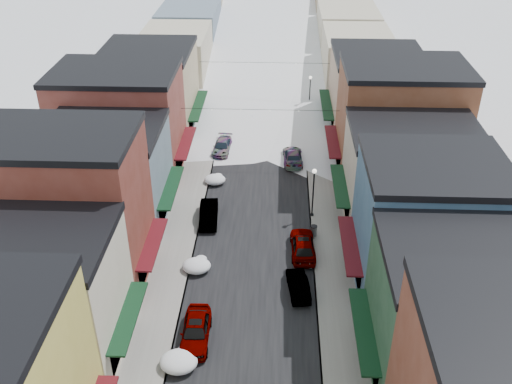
# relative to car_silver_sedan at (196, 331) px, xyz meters

# --- Properties ---
(road) EXTENTS (10.00, 160.00, 0.01)m
(road) POSITION_rel_car_silver_sedan_xyz_m (3.50, 46.19, -0.82)
(road) COLOR black
(road) RESTS_ON ground
(sidewalk_left) EXTENTS (3.20, 160.00, 0.15)m
(sidewalk_left) POSITION_rel_car_silver_sedan_xyz_m (-3.10, 46.19, -0.75)
(sidewalk_left) COLOR gray
(sidewalk_left) RESTS_ON ground
(sidewalk_right) EXTENTS (3.20, 160.00, 0.15)m
(sidewalk_right) POSITION_rel_car_silver_sedan_xyz_m (10.10, 46.19, -0.75)
(sidewalk_right) COLOR gray
(sidewalk_right) RESTS_ON ground
(curb_left) EXTENTS (0.10, 160.00, 0.15)m
(curb_left) POSITION_rel_car_silver_sedan_xyz_m (-1.55, 46.19, -0.75)
(curb_left) COLOR slate
(curb_left) RESTS_ON ground
(curb_right) EXTENTS (0.10, 160.00, 0.15)m
(curb_right) POSITION_rel_car_silver_sedan_xyz_m (8.55, 46.19, -0.75)
(curb_right) COLOR slate
(curb_right) RESTS_ON ground
(bldg_l_cream) EXTENTS (11.30, 8.20, 9.50)m
(bldg_l_cream) POSITION_rel_car_silver_sedan_xyz_m (-9.69, -1.31, 3.93)
(bldg_l_cream) COLOR beige
(bldg_l_cream) RESTS_ON ground
(bldg_l_brick_near) EXTENTS (12.30, 8.20, 12.50)m
(bldg_l_brick_near) POSITION_rel_car_silver_sedan_xyz_m (-10.19, 6.69, 5.43)
(bldg_l_brick_near) COLOR maroon
(bldg_l_brick_near) RESTS_ON ground
(bldg_l_grayblue) EXTENTS (11.30, 9.20, 9.00)m
(bldg_l_grayblue) POSITION_rel_car_silver_sedan_xyz_m (-9.69, 15.19, 3.68)
(bldg_l_grayblue) COLOR slate
(bldg_l_grayblue) RESTS_ON ground
(bldg_l_brick_far) EXTENTS (13.30, 9.20, 11.00)m
(bldg_l_brick_far) POSITION_rel_car_silver_sedan_xyz_m (-10.69, 24.19, 4.68)
(bldg_l_brick_far) COLOR brown
(bldg_l_brick_far) RESTS_ON ground
(bldg_l_tan) EXTENTS (11.30, 11.20, 10.00)m
(bldg_l_tan) POSITION_rel_car_silver_sedan_xyz_m (-9.69, 34.19, 4.18)
(bldg_l_tan) COLOR tan
(bldg_l_tan) RESTS_ON ground
(bldg_r_green) EXTENTS (11.30, 9.20, 9.50)m
(bldg_r_green) POSITION_rel_car_silver_sedan_xyz_m (16.69, -1.81, 3.93)
(bldg_r_green) COLOR #21462D
(bldg_r_green) RESTS_ON ground
(bldg_r_blue) EXTENTS (11.30, 9.20, 10.50)m
(bldg_r_blue) POSITION_rel_car_silver_sedan_xyz_m (16.69, 7.19, 4.43)
(bldg_r_blue) COLOR #325472
(bldg_r_blue) RESTS_ON ground
(bldg_r_cream) EXTENTS (12.30, 9.20, 9.00)m
(bldg_r_cream) POSITION_rel_car_silver_sedan_xyz_m (17.19, 16.19, 3.68)
(bldg_r_cream) COLOR #B4A690
(bldg_r_cream) RESTS_ON ground
(bldg_r_brick_far) EXTENTS (13.30, 9.20, 11.50)m
(bldg_r_brick_far) POSITION_rel_car_silver_sedan_xyz_m (17.69, 25.19, 4.93)
(bldg_r_brick_far) COLOR brown
(bldg_r_brick_far) RESTS_ON ground
(bldg_r_tan) EXTENTS (11.30, 11.20, 9.50)m
(bldg_r_tan) POSITION_rel_car_silver_sedan_xyz_m (16.69, 35.19, 3.93)
(bldg_r_tan) COLOR #A2826A
(bldg_r_tan) RESTS_ON ground
(distant_blocks) EXTENTS (34.00, 55.00, 8.00)m
(distant_blocks) POSITION_rel_car_silver_sedan_xyz_m (3.50, 69.19, 3.17)
(distant_blocks) COLOR gray
(distant_blocks) RESTS_ON ground
(overhead_cables) EXTENTS (16.40, 15.04, 0.04)m
(overhead_cables) POSITION_rel_car_silver_sedan_xyz_m (3.50, 33.69, 5.37)
(overhead_cables) COLOR black
(overhead_cables) RESTS_ON ground
(car_silver_sedan) EXTENTS (2.03, 4.88, 1.65)m
(car_silver_sedan) POSITION_rel_car_silver_sedan_xyz_m (0.00, 0.00, 0.00)
(car_silver_sedan) COLOR #96999D
(car_silver_sedan) RESTS_ON ground
(car_dark_hatch) EXTENTS (1.91, 4.65, 1.50)m
(car_dark_hatch) POSITION_rel_car_silver_sedan_xyz_m (-0.77, 14.73, -0.08)
(car_dark_hatch) COLOR black
(car_dark_hatch) RESTS_ON ground
(car_silver_wagon) EXTENTS (2.23, 4.75, 1.34)m
(car_silver_wagon) POSITION_rel_car_silver_sedan_xyz_m (-0.80, 28.54, -0.16)
(car_silver_wagon) COLOR gray
(car_silver_wagon) RESTS_ON ground
(car_green_sedan) EXTENTS (1.95, 4.23, 1.34)m
(car_green_sedan) POSITION_rel_car_silver_sedan_xyz_m (7.19, 5.29, -0.15)
(car_green_sedan) COLOR black
(car_green_sedan) RESTS_ON ground
(car_gray_suv) EXTENTS (2.21, 5.10, 1.71)m
(car_gray_suv) POSITION_rel_car_silver_sedan_xyz_m (7.69, 10.20, 0.03)
(car_gray_suv) COLOR gray
(car_gray_suv) RESTS_ON ground
(car_black_sedan) EXTENTS (2.26, 5.11, 1.46)m
(car_black_sedan) POSITION_rel_car_silver_sedan_xyz_m (7.06, 26.44, -0.10)
(car_black_sedan) COLOR black
(car_black_sedan) RESTS_ON ground
(car_lane_silver) EXTENTS (2.05, 4.44, 1.47)m
(car_lane_silver) POSITION_rel_car_silver_sedan_xyz_m (2.21, 35.67, -0.09)
(car_lane_silver) COLOR #9FA0A7
(car_lane_silver) RESTS_ON ground
(car_lane_white) EXTENTS (2.60, 5.08, 1.37)m
(car_lane_white) POSITION_rel_car_silver_sedan_xyz_m (4.28, 47.42, -0.14)
(car_lane_white) COLOR white
(car_lane_white) RESTS_ON ground
(trash_can) EXTENTS (0.60, 0.60, 1.01)m
(trash_can) POSITION_rel_car_silver_sedan_xyz_m (8.70, 12.57, -0.16)
(trash_can) COLOR #575A5C
(trash_can) RESTS_ON sidewalk_right
(streetlamp_near) EXTENTS (0.41, 0.41, 4.88)m
(streetlamp_near) POSITION_rel_car_silver_sedan_xyz_m (8.70, 15.82, 2.40)
(streetlamp_near) COLOR black
(streetlamp_near) RESTS_ON sidewalk_right
(streetlamp_far) EXTENTS (0.40, 0.40, 4.84)m
(streetlamp_far) POSITION_rel_car_silver_sedan_xyz_m (9.33, 39.91, 2.38)
(streetlamp_far) COLOR black
(streetlamp_far) RESTS_ON sidewalk_right
(snow_pile_near) EXTENTS (2.51, 2.75, 1.06)m
(snow_pile_near) POSITION_rel_car_silver_sedan_xyz_m (-0.78, -2.44, -0.32)
(snow_pile_near) COLOR white
(snow_pile_near) RESTS_ON ground
(snow_pile_mid) EXTENTS (2.31, 2.62, 0.98)m
(snow_pile_mid) POSITION_rel_car_silver_sedan_xyz_m (-0.93, 7.61, -0.36)
(snow_pile_mid) COLOR white
(snow_pile_mid) RESTS_ON ground
(snow_pile_far) EXTENTS (2.16, 2.53, 0.91)m
(snow_pile_far) POSITION_rel_car_silver_sedan_xyz_m (-0.89, 21.60, -0.39)
(snow_pile_far) COLOR white
(snow_pile_far) RESTS_ON ground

